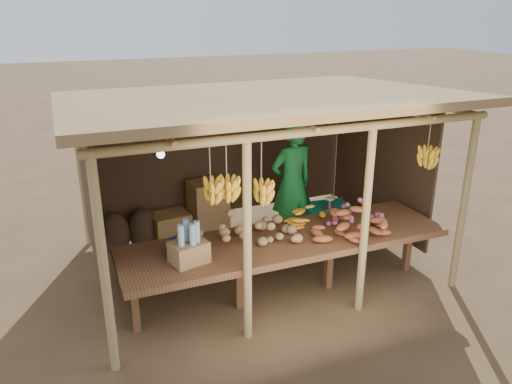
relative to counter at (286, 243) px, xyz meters
name	(u,v)px	position (x,y,z in m)	size (l,w,h in m)	color
ground	(256,262)	(0.00, 0.95, -0.74)	(60.00, 60.00, 0.00)	brown
stall_structure	(260,128)	(0.03, 0.89, 1.18)	(4.70, 3.50, 2.43)	#A58955
counter	(286,243)	(0.00, 0.00, 0.00)	(3.90, 1.05, 0.80)	brown
potato_heap	(249,226)	(-0.42, 0.10, 0.25)	(1.07, 0.64, 0.37)	#A67F55
sweet_potato_heap	(355,222)	(0.78, -0.24, 0.24)	(0.94, 0.56, 0.36)	#AE542C
onion_heap	(361,212)	(1.00, -0.02, 0.24)	(0.78, 0.47, 0.36)	#C76078
banana_pile	(310,210)	(0.46, 0.30, 0.23)	(0.51, 0.31, 0.34)	yellow
tomato_basin	(186,247)	(-1.19, 0.04, 0.15)	(0.43, 0.43, 0.22)	navy
bottle_box	(189,247)	(-1.21, -0.14, 0.24)	(0.43, 0.37, 0.47)	#9F7647
vendor	(292,184)	(0.70, 1.31, 0.21)	(0.69, 0.45, 1.90)	#1B7C33
tarp_crate	(328,224)	(1.20, 1.07, -0.41)	(0.71, 0.63, 0.79)	brown
carton_stack	(196,214)	(-0.54, 2.06, -0.36)	(1.18, 0.49, 0.86)	#9F7647
burlap_sacks	(129,228)	(-1.55, 2.15, -0.46)	(0.92, 0.48, 0.65)	#483221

